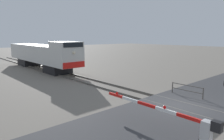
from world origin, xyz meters
name	(u,v)px	position (x,y,z in m)	size (l,w,h in m)	color
ground_plane	(182,108)	(0.00, 0.00, 0.00)	(160.00, 160.00, 0.00)	slate
rail_track_left	(176,110)	(-0.72, 0.00, 0.07)	(0.08, 80.00, 0.15)	#59544C
rail_track_right	(188,104)	(0.72, 0.00, 0.07)	(0.08, 80.00, 0.15)	#59544C
road_surface	(182,107)	(0.00, 0.00, 0.07)	(36.00, 5.26, 0.15)	#38383A
locomotive	(42,54)	(0.00, 20.68, 1.98)	(2.75, 17.02, 3.83)	black
crossing_gate	(187,124)	(-3.80, -2.30, 0.85)	(0.36, 6.19, 1.35)	silver
guard_railing	(187,89)	(2.28, 0.94, 0.62)	(0.08, 2.45, 0.95)	#4C4742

